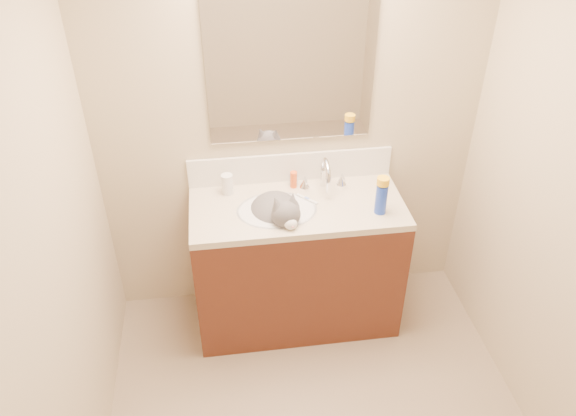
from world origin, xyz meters
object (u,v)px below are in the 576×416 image
object	(u,v)px
faucet	(325,177)
silver_jar	(294,180)
cat	(278,214)
pill_bottle	(227,184)
vanity_cabinet	(297,266)
basin	(277,220)
amber_bottle	(294,180)
spray_can	(381,199)

from	to	relation	value
faucet	silver_jar	xyz separation A→B (m)	(-0.17, 0.08, -0.06)
cat	pill_bottle	world-z (taller)	cat
silver_jar	faucet	bearing A→B (deg)	-24.86
vanity_cabinet	basin	distance (m)	0.40
pill_bottle	amber_bottle	xyz separation A→B (m)	(0.38, 0.01, -0.01)
amber_bottle	faucet	bearing A→B (deg)	-16.54
pill_bottle	spray_can	size ratio (longest dim) A/B	0.69
cat	silver_jar	size ratio (longest dim) A/B	7.93
basin	amber_bottle	distance (m)	0.28
faucet	amber_bottle	xyz separation A→B (m)	(-0.17, 0.05, -0.04)
spray_can	faucet	bearing A→B (deg)	133.82
cat	silver_jar	xyz separation A→B (m)	(0.13, 0.25, 0.05)
vanity_cabinet	silver_jar	xyz separation A→B (m)	(0.01, 0.22, 0.48)
vanity_cabinet	silver_jar	distance (m)	0.52
pill_bottle	spray_can	distance (m)	0.87
basin	silver_jar	world-z (taller)	silver_jar
vanity_cabinet	pill_bottle	xyz separation A→B (m)	(-0.38, 0.18, 0.51)
cat	silver_jar	distance (m)	0.29
cat	spray_can	world-z (taller)	spray_can
vanity_cabinet	spray_can	distance (m)	0.70
pill_bottle	spray_can	xyz separation A→B (m)	(0.82, -0.31, 0.03)
vanity_cabinet	pill_bottle	bearing A→B (deg)	155.05
vanity_cabinet	basin	size ratio (longest dim) A/B	2.67
vanity_cabinet	amber_bottle	bearing A→B (deg)	88.13
cat	amber_bottle	size ratio (longest dim) A/B	4.47
cat	spray_can	bearing A→B (deg)	-24.82
cat	amber_bottle	world-z (taller)	cat
basin	faucet	distance (m)	0.38
spray_can	silver_jar	bearing A→B (deg)	140.92
faucet	cat	size ratio (longest dim) A/B	0.63
vanity_cabinet	silver_jar	size ratio (longest dim) A/B	21.27
silver_jar	spray_can	xyz separation A→B (m)	(0.43, -0.35, 0.06)
spray_can	pill_bottle	bearing A→B (deg)	159.39
basin	silver_jar	bearing A→B (deg)	61.96
pill_bottle	basin	bearing A→B (deg)	-38.57
vanity_cabinet	silver_jar	world-z (taller)	silver_jar
basin	spray_can	world-z (taller)	spray_can
cat	spray_can	distance (m)	0.57
amber_bottle	spray_can	xyz separation A→B (m)	(0.43, -0.32, 0.04)
vanity_cabinet	silver_jar	bearing A→B (deg)	87.14
amber_bottle	spray_can	size ratio (longest dim) A/B	0.58
pill_bottle	amber_bottle	size ratio (longest dim) A/B	1.21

